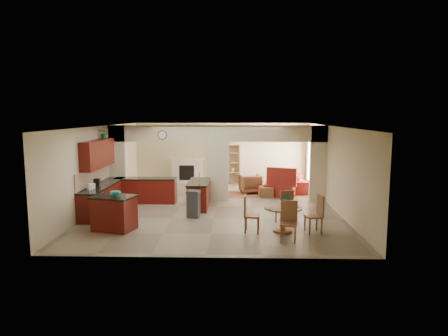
{
  "coord_description": "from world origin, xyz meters",
  "views": [
    {
      "loc": [
        0.64,
        -13.61,
        3.2
      ],
      "look_at": [
        0.26,
        0.3,
        1.32
      ],
      "focal_mm": 32.0,
      "sensor_mm": 36.0,
      "label": 1
    }
  ],
  "objects_px": {
    "kitchen_island": "(114,213)",
    "armchair": "(250,184)",
    "sofa": "(297,181)",
    "dining_table": "(283,215)"
  },
  "relations": [
    {
      "from": "kitchen_island",
      "to": "dining_table",
      "type": "distance_m",
      "value": 4.66
    },
    {
      "from": "sofa",
      "to": "kitchen_island",
      "type": "bearing_deg",
      "value": 130.59
    },
    {
      "from": "sofa",
      "to": "armchair",
      "type": "relative_size",
      "value": 3.09
    },
    {
      "from": "kitchen_island",
      "to": "sofa",
      "type": "xyz_separation_m",
      "value": [
        6.0,
        6.2,
        -0.11
      ]
    },
    {
      "from": "kitchen_island",
      "to": "sofa",
      "type": "relative_size",
      "value": 0.5
    },
    {
      "from": "sofa",
      "to": "armchair",
      "type": "height_order",
      "value": "armchair"
    },
    {
      "from": "kitchen_island",
      "to": "dining_table",
      "type": "relative_size",
      "value": 1.27
    },
    {
      "from": "kitchen_island",
      "to": "sofa",
      "type": "bearing_deg",
      "value": 61.58
    },
    {
      "from": "kitchen_island",
      "to": "armchair",
      "type": "xyz_separation_m",
      "value": [
        3.98,
        5.4,
        -0.1
      ]
    },
    {
      "from": "dining_table",
      "to": "sofa",
      "type": "relative_size",
      "value": 0.39
    }
  ]
}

